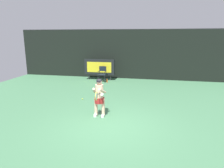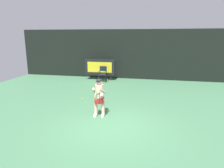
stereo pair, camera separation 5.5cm
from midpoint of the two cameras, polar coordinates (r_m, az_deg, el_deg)
ground at (r=7.11m, az=-0.57°, el=-12.72°), size 18.00×22.00×0.03m
backdrop_screen at (r=15.03m, az=6.72°, el=8.31°), size 18.00×0.12×3.66m
scoreboard at (r=14.63m, az=-3.35°, el=4.83°), size 2.20×0.21×1.50m
umpire_chair at (r=14.04m, az=-2.53°, el=3.12°), size 0.52×0.44×1.08m
water_bottle at (r=13.88m, az=-1.15°, el=0.92°), size 0.07×0.07×0.27m
tennis_player at (r=7.91m, az=-3.46°, el=-3.39°), size 0.53×0.61×1.52m
tennis_racket at (r=7.33m, az=-4.27°, el=-3.43°), size 0.03×0.60×0.31m
tennis_ball_loose at (r=10.30m, az=-8.21°, el=-4.18°), size 0.07×0.07×0.07m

